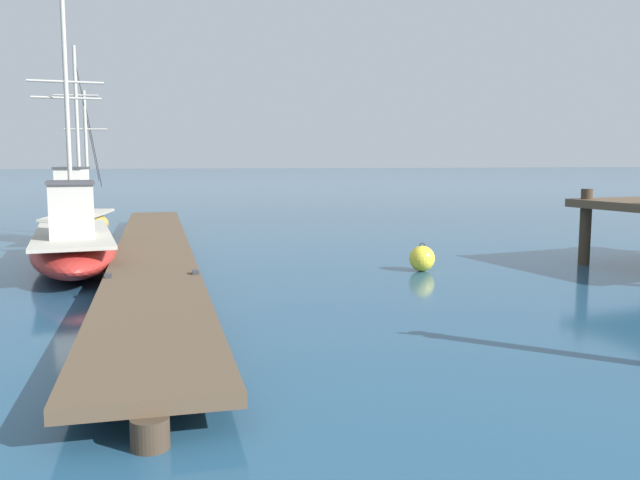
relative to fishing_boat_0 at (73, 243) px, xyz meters
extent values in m
cube|color=brown|center=(1.88, 0.47, -0.27)|extent=(2.17, 22.41, 0.16)
cylinder|color=#3D3023|center=(1.69, -10.72, -0.49)|extent=(0.36, 0.36, 0.29)
cylinder|color=#3D3023|center=(1.78, -5.12, -0.49)|extent=(0.36, 0.36, 0.29)
cylinder|color=#3D3023|center=(1.88, 0.47, -0.49)|extent=(0.36, 0.36, 0.29)
cylinder|color=#3D3023|center=(1.97, 6.07, -0.49)|extent=(0.36, 0.36, 0.29)
cylinder|color=#3D3023|center=(2.06, 11.67, -0.49)|extent=(0.36, 0.36, 0.29)
cube|color=#333338|center=(1.00, -3.99, -0.15)|extent=(0.12, 0.20, 0.08)
cube|color=#333338|center=(2.60, -4.02, -0.15)|extent=(0.12, 0.20, 0.08)
ellipsoid|color=#AD2823|center=(-0.01, 0.12, -0.18)|extent=(2.61, 7.12, 0.91)
cube|color=#B2AD9E|center=(-0.01, 0.12, 0.23)|extent=(2.31, 6.40, 0.08)
cube|color=#B7B2A8|center=(0.09, -0.92, 0.86)|extent=(1.08, 1.63, 1.19)
cube|color=#3D3D42|center=(0.09, -0.92, 1.49)|extent=(1.16, 1.76, 0.06)
cylinder|color=#B2ADA3|center=(-0.05, 0.46, 3.08)|extent=(0.11, 0.11, 5.62)
cylinder|color=#B2ADA3|center=(-0.05, 0.46, 3.85)|extent=(1.74, 0.23, 0.06)
cylinder|color=#333338|center=(-0.20, 1.97, 3.36)|extent=(0.31, 2.91, 4.15)
cylinder|color=#B2ADA3|center=(-0.20, 2.02, 2.61)|extent=(0.11, 0.11, 4.69)
cylinder|color=#B2ADA3|center=(-0.20, 2.02, 3.60)|extent=(1.74, 0.23, 0.06)
cylinder|color=#333338|center=(-0.32, 3.28, 2.85)|extent=(0.26, 2.43, 3.47)
ellipsoid|color=gold|center=(-0.37, 5.86, -0.19)|extent=(2.27, 4.90, 0.90)
cube|color=#B2AD9E|center=(-0.37, 5.86, 0.23)|extent=(2.02, 4.41, 0.08)
cube|color=silver|center=(-0.48, 5.16, 0.99)|extent=(0.95, 1.19, 1.45)
cube|color=#3D3D42|center=(-0.48, 5.16, 1.74)|extent=(1.03, 1.29, 0.06)
cylinder|color=#B2ADA3|center=(-0.34, 6.09, 2.93)|extent=(0.11, 0.11, 5.33)
cylinder|color=#B2ADA3|center=(-0.34, 6.09, 4.04)|extent=(1.41, 0.28, 0.06)
cylinder|color=#333338|center=(-0.12, 7.51, 3.20)|extent=(0.45, 2.74, 3.94)
cylinder|color=#B2ADA3|center=(-0.17, 7.14, 2.28)|extent=(0.11, 0.11, 4.04)
cylinder|color=#B2ADA3|center=(-0.17, 7.14, 3.02)|extent=(1.41, 0.28, 0.06)
cylinder|color=#333338|center=(-0.01, 8.21, 2.49)|extent=(0.35, 2.08, 2.99)
cylinder|color=#3D3023|center=(12.36, -2.52, 0.32)|extent=(0.28, 0.28, 1.91)
sphere|color=yellow|center=(8.02, -2.37, -0.33)|extent=(0.61, 0.61, 0.61)
torus|color=black|center=(8.02, -2.37, -0.03)|extent=(0.14, 0.02, 0.14)
camera|label=1|loc=(1.71, -16.71, 2.00)|focal=37.05mm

